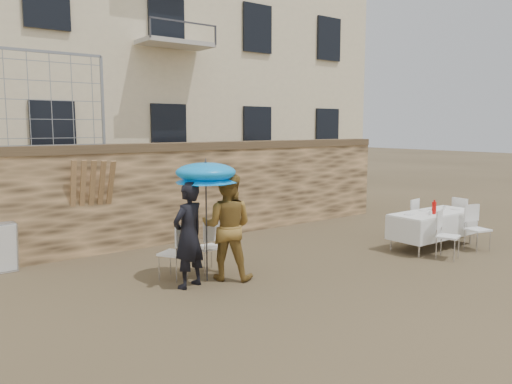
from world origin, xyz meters
TOP-DOWN VIEW (x-y plane):
  - ground at (0.00, 0.00)m, footprint 80.00×80.00m
  - stone_wall at (0.00, 5.00)m, footprint 13.00×0.50m
  - chain_link_fence at (-3.00, 5.00)m, footprint 3.20×0.06m
  - man_suit at (-1.23, 1.85)m, footprint 0.73×0.59m
  - woman_dress at (-0.48, 1.85)m, footprint 1.12×1.12m
  - umbrella at (-0.83, 1.95)m, footprint 1.05×1.05m
  - couple_chair_left at (-1.23, 2.40)m, footprint 0.66×0.66m
  - couple_chair_right at (-0.53, 2.40)m, footprint 0.49×0.49m
  - banquet_table at (4.32, 1.06)m, footprint 2.10×0.85m
  - soda_bottle at (4.12, 0.91)m, footprint 0.09×0.09m
  - table_chair_front_left at (3.72, 0.31)m, footprint 0.61×0.61m
  - table_chair_front_right at (4.82, 0.31)m, footprint 0.58×0.58m
  - table_chair_back at (4.52, 1.86)m, footprint 0.55×0.55m
  - table_chair_side at (5.72, 1.16)m, footprint 0.51×0.51m
  - chair_stack_right at (-3.46, 4.71)m, footprint 0.46×0.40m
  - wood_planks at (-1.86, 4.78)m, footprint 0.70×0.20m

SIDE VIEW (x-z plane):
  - ground at x=0.00m, z-range 0.00..0.00m
  - chair_stack_right at x=-3.46m, z-range 0.00..0.92m
  - couple_chair_left at x=-1.23m, z-range 0.00..0.96m
  - couple_chair_right at x=-0.53m, z-range 0.00..0.96m
  - table_chair_front_left at x=3.72m, z-range 0.00..0.96m
  - table_chair_front_right at x=4.82m, z-range 0.00..0.96m
  - table_chair_back at x=4.52m, z-range 0.00..0.96m
  - table_chair_side at x=5.72m, z-range 0.00..0.96m
  - banquet_table at x=4.32m, z-range 0.34..1.12m
  - man_suit at x=-1.23m, z-range 0.00..1.73m
  - soda_bottle at x=4.12m, z-range 0.77..1.04m
  - woman_dress at x=-0.48m, z-range 0.00..1.83m
  - wood_planks at x=-1.86m, z-range 0.00..2.00m
  - stone_wall at x=0.00m, z-range 0.00..2.20m
  - umbrella at x=-0.83m, z-range 0.84..2.74m
  - chain_link_fence at x=-3.00m, z-range 2.20..4.00m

